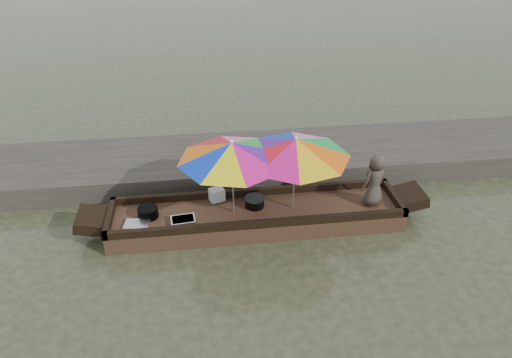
{
  "coord_description": "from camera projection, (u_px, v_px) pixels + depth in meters",
  "views": [
    {
      "loc": [
        -0.94,
        -7.23,
        5.49
      ],
      "look_at": [
        0.0,
        0.1,
        1.0
      ],
      "focal_mm": 32.0,
      "sensor_mm": 36.0,
      "label": 1
    }
  ],
  "objects": [
    {
      "name": "water",
      "position": [
        257.0,
        224.0,
        9.08
      ],
      "size": [
        80.0,
        80.0,
        0.0
      ],
      "primitive_type": "plane",
      "color": "#2C3220",
      "rests_on": "ground"
    },
    {
      "name": "umbrella_bow",
      "position": [
        233.0,
        178.0,
        8.45
      ],
      "size": [
        2.29,
        2.29,
        1.55
      ],
      "primitive_type": null,
      "rotation": [
        0.0,
        0.0,
        0.15
      ],
      "color": "green",
      "rests_on": "boat_hull"
    },
    {
      "name": "supply_bag",
      "position": [
        217.0,
        195.0,
        9.13
      ],
      "size": [
        0.34,
        0.3,
        0.26
      ],
      "primitive_type": "cube",
      "rotation": [
        0.0,
        0.0,
        0.36
      ],
      "color": "silver",
      "rests_on": "boat_hull"
    },
    {
      "name": "vendor",
      "position": [
        375.0,
        180.0,
        8.82
      ],
      "size": [
        0.62,
        0.52,
        1.08
      ],
      "primitive_type": "imported",
      "rotation": [
        0.0,
        0.0,
        3.53
      ],
      "color": "#41382F",
      "rests_on": "boat_hull"
    },
    {
      "name": "boat_hull",
      "position": [
        257.0,
        217.0,
        8.99
      ],
      "size": [
        5.68,
        1.2,
        0.35
      ],
      "primitive_type": "cube",
      "color": "#3F261A",
      "rests_on": "water"
    },
    {
      "name": "umbrella_stern",
      "position": [
        294.0,
        174.0,
        8.58
      ],
      "size": [
        2.29,
        2.29,
        1.55
      ],
      "primitive_type": null,
      "rotation": [
        0.0,
        0.0,
        -0.12
      ],
      "color": "green",
      "rests_on": "boat_hull"
    },
    {
      "name": "dock",
      "position": [
        245.0,
        160.0,
        10.82
      ],
      "size": [
        22.0,
        2.2,
        0.5
      ],
      "primitive_type": "cube",
      "color": "#2D2B26",
      "rests_on": "ground"
    },
    {
      "name": "tray_crayfish",
      "position": [
        183.0,
        221.0,
        8.53
      ],
      "size": [
        0.48,
        0.36,
        0.09
      ],
      "primitive_type": "cube",
      "rotation": [
        0.0,
        0.0,
        0.11
      ],
      "color": "silver",
      "rests_on": "boat_hull"
    },
    {
      "name": "tray_scallop",
      "position": [
        137.0,
        225.0,
        8.44
      ],
      "size": [
        0.49,
        0.37,
        0.06
      ],
      "primitive_type": "cube",
      "rotation": [
        0.0,
        0.0,
        -0.13
      ],
      "color": "silver",
      "rests_on": "boat_hull"
    },
    {
      "name": "cooking_pot",
      "position": [
        148.0,
        212.0,
        8.66
      ],
      "size": [
        0.38,
        0.38,
        0.2
      ],
      "primitive_type": "cylinder",
      "color": "black",
      "rests_on": "boat_hull"
    },
    {
      "name": "charcoal_grill",
      "position": [
        255.0,
        202.0,
        8.97
      ],
      "size": [
        0.38,
        0.38,
        0.18
      ],
      "primitive_type": "cylinder",
      "color": "black",
      "rests_on": "boat_hull"
    }
  ]
}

